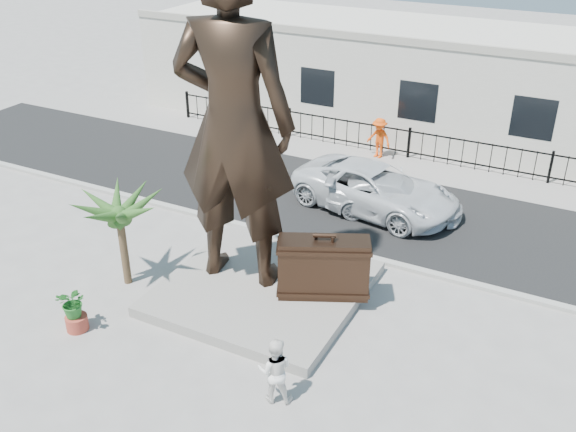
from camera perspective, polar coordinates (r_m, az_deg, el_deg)
name	(u,v)px	position (r m, az deg, el deg)	size (l,w,h in m)	color
ground	(252,327)	(16.72, -3.19, -9.85)	(100.00, 100.00, 0.00)	#9E9991
street	(365,204)	(22.91, 6.90, 1.11)	(40.00, 7.00, 0.01)	black
curb	(325,247)	(20.02, 3.29, -2.73)	(40.00, 0.25, 0.12)	#A5A399
far_sidewalk	(401,164)	(26.38, 10.05, 4.56)	(40.00, 2.50, 0.02)	#9E9991
plinth	(264,288)	(17.89, -2.17, -6.43)	(5.20, 5.20, 0.30)	gray
fence	(409,144)	(26.87, 10.69, 6.31)	(22.00, 0.10, 1.20)	black
building	(441,80)	(30.24, 13.44, 11.64)	(28.00, 7.00, 4.40)	silver
statue	(234,124)	(16.36, -4.83, 8.14)	(3.23, 2.12, 8.86)	black
suitcase	(323,268)	(16.95, 3.17, -4.60)	(2.37, 0.76, 1.67)	black
tourist	(275,370)	(14.22, -1.16, -13.56)	(0.78, 0.61, 1.60)	white
car_white	(375,189)	(22.20, 7.70, 2.43)	(2.63, 5.70, 1.59)	silver
car_silver	(394,196)	(22.04, 9.43, 1.75)	(1.87, 4.60, 1.33)	silver
worker	(379,138)	(26.60, 8.09, 6.88)	(1.08, 0.62, 1.67)	#FF500D
palm_tree	(128,282)	(18.96, -14.00, -5.71)	(1.80, 1.80, 3.20)	#2B531E
planter	(77,323)	(17.37, -18.25, -9.00)	(0.56, 0.56, 0.40)	#AB3E2D
shrub	(73,303)	(17.03, -18.55, -7.32)	(0.75, 0.65, 0.83)	#236B25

